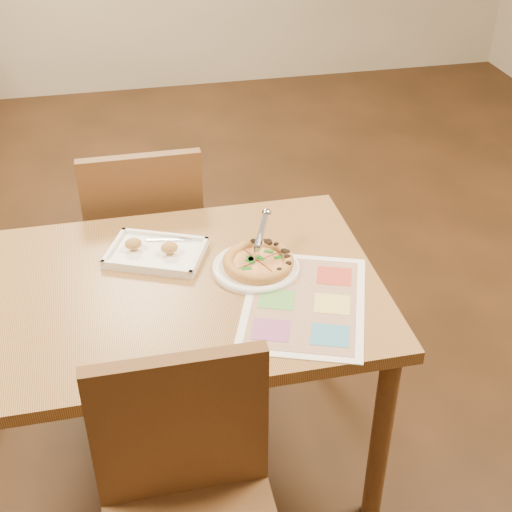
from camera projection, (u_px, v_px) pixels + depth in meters
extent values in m
plane|color=#341D0E|center=(174.00, 454.00, 2.48)|extent=(7.00, 7.00, 0.00)
cube|color=olive|center=(158.00, 294.00, 2.08)|extent=(1.30, 0.85, 0.04)
cylinder|color=brown|center=(381.00, 439.00, 2.09)|extent=(0.06, 0.06, 0.68)
cylinder|color=brown|center=(312.00, 292.00, 2.68)|extent=(0.06, 0.06, 0.68)
cube|color=brown|center=(180.00, 430.00, 1.68)|extent=(0.42, 0.04, 0.45)
cube|color=brown|center=(145.00, 239.00, 2.79)|extent=(0.42, 0.42, 0.04)
cube|color=brown|center=(144.00, 214.00, 2.51)|extent=(0.42, 0.04, 0.45)
cylinder|color=white|center=(256.00, 268.00, 2.14)|extent=(0.33, 0.33, 0.01)
cylinder|color=#D88A49|center=(258.00, 264.00, 2.14)|extent=(0.21, 0.21, 0.01)
cylinder|color=tan|center=(258.00, 262.00, 2.14)|extent=(0.17, 0.17, 0.01)
torus|color=#D88A49|center=(258.00, 261.00, 2.14)|extent=(0.22, 0.22, 0.03)
cylinder|color=silver|center=(258.00, 247.00, 2.12)|extent=(0.04, 0.08, 0.09)
cube|color=silver|center=(262.00, 230.00, 2.15)|extent=(0.07, 0.12, 0.06)
cube|color=white|center=(156.00, 254.00, 2.20)|extent=(0.34, 0.29, 0.02)
cube|color=silver|center=(156.00, 251.00, 2.20)|extent=(0.14, 0.04, 0.00)
ellipsoid|color=#B98F42|center=(133.00, 244.00, 2.20)|extent=(0.05, 0.04, 0.03)
ellipsoid|color=#B98F42|center=(169.00, 248.00, 2.18)|extent=(0.05, 0.04, 0.03)
cube|color=white|center=(304.00, 302.00, 2.01)|extent=(0.48, 0.56, 0.00)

